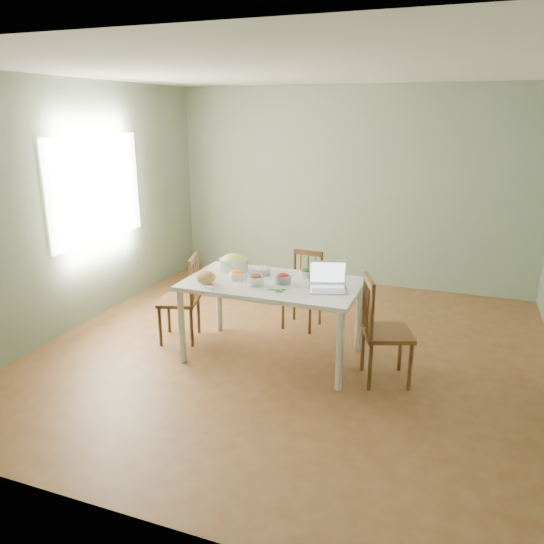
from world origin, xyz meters
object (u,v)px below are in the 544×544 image
(chair_left, at_px, (179,298))
(chair_right, at_px, (388,330))
(bread_boule, at_px, (206,278))
(chair_far, at_px, (302,291))
(dining_table, at_px, (272,320))
(laptop, at_px, (328,278))
(bowl_squash, at_px, (234,262))

(chair_left, relative_size, chair_right, 0.95)
(bread_boule, bearing_deg, chair_right, 5.72)
(chair_far, bearing_deg, dining_table, -87.44)
(chair_far, height_order, bread_boule, bread_boule)
(chair_far, distance_m, laptop, 1.13)
(bowl_squash, height_order, laptop, laptop)
(chair_far, relative_size, chair_right, 0.88)
(dining_table, height_order, bowl_squash, bowl_squash)
(chair_left, xyz_separation_m, bowl_squash, (0.57, 0.18, 0.40))
(chair_left, xyz_separation_m, bread_boule, (0.50, -0.31, 0.38))
(chair_right, bearing_deg, bread_boule, 75.30)
(bread_boule, bearing_deg, laptop, 10.50)
(dining_table, relative_size, bread_boule, 9.02)
(chair_left, height_order, bread_boule, chair_left)
(chair_right, height_order, laptop, laptop)
(chair_left, bearing_deg, bread_boule, 41.63)
(chair_far, distance_m, chair_left, 1.37)
(chair_left, distance_m, bowl_squash, 0.72)
(chair_left, bearing_deg, bowl_squash, 90.93)
(chair_left, distance_m, chair_right, 2.20)
(chair_right, distance_m, laptop, 0.70)
(chair_right, xyz_separation_m, bread_boule, (-1.70, -0.17, 0.35))
(dining_table, height_order, chair_left, chair_left)
(chair_far, height_order, chair_left, chair_left)
(chair_far, height_order, chair_right, chair_right)
(dining_table, bearing_deg, bread_boule, -155.10)
(chair_far, xyz_separation_m, laptop, (0.52, -0.89, 0.48))
(chair_far, relative_size, bread_boule, 4.63)
(chair_left, bearing_deg, dining_table, 70.98)
(chair_far, distance_m, bread_boule, 1.33)
(bowl_squash, bearing_deg, bread_boule, -97.57)
(chair_left, relative_size, bread_boule, 5.00)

